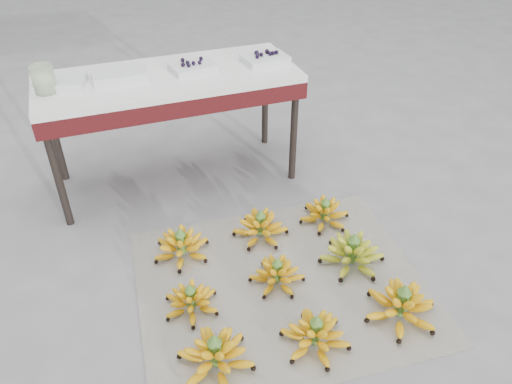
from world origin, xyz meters
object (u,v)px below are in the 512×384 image
object	(u,v)px
bunch_mid_left	(191,300)
bunch_back_right	(325,213)
bunch_front_right	(401,306)
bunch_back_center	(260,227)
bunch_front_center	(315,335)
bunch_back_left	(181,246)
tray_left	(119,74)
bunch_mid_right	(352,253)
vendor_table	(169,88)
glass_jar	(44,79)
bunch_front_left	(215,355)
newspaper_mat	(281,284)
bunch_mid_center	(277,274)
tray_far_right	(265,59)
tray_far_left	(60,83)
tray_right	(193,67)

from	to	relation	value
bunch_mid_left	bunch_back_right	world-z (taller)	bunch_back_right
bunch_front_right	bunch_back_center	xyz separation A→B (m)	(-0.36, 0.68, -0.01)
bunch_back_center	bunch_front_center	bearing A→B (deg)	-107.23
bunch_back_left	tray_left	world-z (taller)	tray_left
bunch_front_right	bunch_back_center	bearing A→B (deg)	124.00
bunch_mid_right	bunch_back_right	xyz separation A→B (m)	(0.02, 0.32, -0.01)
vendor_table	glass_jar	distance (m)	0.60
tray_left	glass_jar	size ratio (longest dim) A/B	2.03
bunch_back_right	glass_jar	size ratio (longest dim) A/B	2.19
bunch_mid_right	bunch_back_right	distance (m)	0.32
bunch_front_left	bunch_back_right	size ratio (longest dim) A/B	1.31
bunch_back_left	bunch_back_center	xyz separation A→B (m)	(0.40, 0.00, -0.00)
newspaper_mat	bunch_mid_right	xyz separation A→B (m)	(0.36, 0.01, 0.06)
bunch_mid_center	tray_far_right	distance (m)	1.18
bunch_front_right	bunch_mid_left	bearing A→B (deg)	163.09
tray_far_right	vendor_table	bearing A→B (deg)	178.23
bunch_mid_left	bunch_mid_center	distance (m)	0.39
bunch_mid_right	tray_far_right	xyz separation A→B (m)	(-0.07, 0.97, 0.59)
newspaper_mat	bunch_back_left	xyz separation A→B (m)	(-0.37, 0.34, 0.06)
bunch_front_left	bunch_back_left	size ratio (longest dim) A/B	1.34
bunch_front_center	bunch_mid_left	world-z (taller)	bunch_front_center
bunch_front_right	tray_left	bearing A→B (deg)	128.13
bunch_front_right	bunch_mid_right	distance (m)	0.35
bunch_front_center	bunch_front_right	size ratio (longest dim) A/B	1.09
bunch_back_right	tray_far_right	world-z (taller)	tray_far_right
bunch_mid_right	tray_far_left	bearing A→B (deg)	117.10
bunch_mid_center	vendor_table	bearing A→B (deg)	85.45
newspaper_mat	bunch_mid_right	size ratio (longest dim) A/B	3.26
bunch_mid_right	bunch_back_right	world-z (taller)	bunch_mid_right
bunch_front_right	bunch_mid_center	bearing A→B (deg)	144.74
bunch_mid_left	bunch_back_left	world-z (taller)	bunch_back_left
bunch_front_right	tray_far_left	size ratio (longest dim) A/B	1.25
bunch_back_right	tray_left	distance (m)	1.25
newspaper_mat	bunch_front_left	size ratio (longest dim) A/B	3.30
bunch_back_center	glass_jar	size ratio (longest dim) A/B	2.48
glass_jar	bunch_front_left	bearing A→B (deg)	-71.42
bunch_mid_left	bunch_mid_center	world-z (taller)	bunch_mid_center
bunch_back_left	bunch_back_right	xyz separation A→B (m)	(0.75, -0.00, -0.00)
bunch_mid_right	bunch_back_center	xyz separation A→B (m)	(-0.33, 0.33, -0.01)
bunch_back_left	tray_left	bearing A→B (deg)	101.42
bunch_mid_right	glass_jar	distance (m)	1.65
bunch_front_left	tray_right	world-z (taller)	tray_right
bunch_mid_left	tray_far_left	size ratio (longest dim) A/B	0.93
newspaper_mat	bunch_front_right	size ratio (longest dim) A/B	3.77
bunch_front_center	bunch_back_center	distance (m)	0.68
bunch_back_center	vendor_table	distance (m)	0.87
tray_far_left	glass_jar	bearing A→B (deg)	-143.36
glass_jar	bunch_front_center	bearing A→B (deg)	-58.12
newspaper_mat	bunch_mid_left	bearing A→B (deg)	-179.62
bunch_back_right	tray_right	bearing A→B (deg)	134.34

